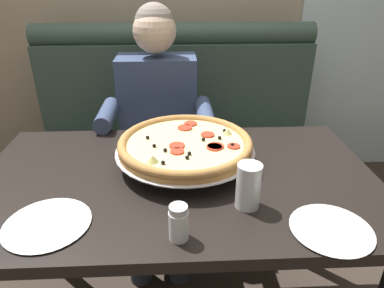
% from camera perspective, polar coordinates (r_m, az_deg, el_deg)
% --- Properties ---
extents(booth_bench, '(1.71, 0.78, 1.13)m').
position_cam_1_polar(booth_bench, '(2.15, -2.50, -1.13)').
color(booth_bench, '#384C42').
rests_on(booth_bench, ground_plane).
extents(dining_table, '(1.40, 0.81, 0.76)m').
position_cam_1_polar(dining_table, '(1.27, -2.34, -8.76)').
color(dining_table, black).
rests_on(dining_table, ground_plane).
extents(diner_main, '(0.54, 0.64, 1.27)m').
position_cam_1_polar(diner_main, '(1.78, -5.69, 3.73)').
color(diner_main, '#2D3342').
rests_on(diner_main, ground_plane).
extents(pizza, '(0.51, 0.51, 0.11)m').
position_cam_1_polar(pizza, '(1.25, -1.13, -0.10)').
color(pizza, silver).
rests_on(pizza, dining_table).
extents(shaker_oregano, '(0.05, 0.05, 0.10)m').
position_cam_1_polar(shaker_oregano, '(0.93, -2.26, -13.24)').
color(shaker_oregano, white).
rests_on(shaker_oregano, dining_table).
extents(plate_near_left, '(0.23, 0.23, 0.02)m').
position_cam_1_polar(plate_near_left, '(1.05, 22.08, -12.69)').
color(plate_near_left, white).
rests_on(plate_near_left, dining_table).
extents(plate_near_right, '(0.24, 0.24, 0.02)m').
position_cam_1_polar(plate_near_right, '(1.07, -22.92, -11.84)').
color(plate_near_right, white).
rests_on(plate_near_right, dining_table).
extents(drinking_glass, '(0.07, 0.07, 0.14)m').
position_cam_1_polar(drinking_glass, '(1.05, 9.28, -7.23)').
color(drinking_glass, silver).
rests_on(drinking_glass, dining_table).
extents(patio_chair, '(0.43, 0.42, 0.86)m').
position_cam_1_polar(patio_chair, '(3.52, 24.23, 9.86)').
color(patio_chair, black).
rests_on(patio_chair, ground_plane).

